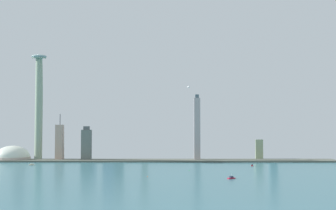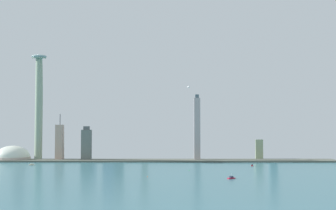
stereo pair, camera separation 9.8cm
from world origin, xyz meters
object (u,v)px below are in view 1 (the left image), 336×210
object	(u,v)px
skyscraper_8	(259,149)
channel_buoy_0	(189,170)
skyscraper_5	(145,134)
skyscraper_7	(197,129)
skyscraper_9	(273,137)
boat_2	(252,165)
observation_tower	(39,94)
skyscraper_4	(20,129)
channel_buoy_1	(147,176)
skyscraper_1	(109,137)
skyscraper_2	(60,143)
boat_1	(231,178)
skyscraper_3	(86,145)
skyscraper_0	(119,138)
skyscraper_6	(270,138)
airplane	(187,87)
stadium_dome	(12,157)
boat_0	(32,165)
skyscraper_10	(93,142)

from	to	relation	value
skyscraper_8	channel_buoy_0	distance (m)	294.80
channel_buoy_0	skyscraper_8	bearing A→B (deg)	53.28
skyscraper_5	skyscraper_8	xyz separation A→B (m)	(273.28, -34.37, -36.08)
skyscraper_7	skyscraper_9	bearing A→B (deg)	16.56
boat_2	observation_tower	bearing A→B (deg)	86.39
skyscraper_9	channel_buoy_0	distance (m)	346.29
skyscraper_4	observation_tower	bearing A→B (deg)	-43.76
skyscraper_5	channel_buoy_1	bearing A→B (deg)	-85.79
skyscraper_5	skyscraper_1	bearing A→B (deg)	175.86
skyscraper_2	boat_1	xyz separation A→B (m)	(354.63, -332.52, -40.63)
skyscraper_3	skyscraper_0	bearing A→B (deg)	57.60
skyscraper_8	skyscraper_5	bearing A→B (deg)	172.83
skyscraper_6	channel_buoy_1	xyz separation A→B (m)	(-291.08, -402.06, -49.91)
skyscraper_1	airplane	size ratio (longest dim) A/B	3.47
observation_tower	boat_2	bearing A→B (deg)	-15.04
skyscraper_3	skyscraper_9	distance (m)	450.28
skyscraper_1	skyscraper_4	xyz separation A→B (m)	(-224.95, 8.24, 19.79)
boat_1	skyscraper_1	bearing A→B (deg)	-88.52
observation_tower	skyscraper_4	world-z (taller)	observation_tower
airplane	observation_tower	bearing A→B (deg)	-108.66
channel_buoy_1	observation_tower	bearing A→B (deg)	131.26
skyscraper_9	boat_1	world-z (taller)	skyscraper_9
skyscraper_0	stadium_dome	bearing A→B (deg)	-159.42
observation_tower	airplane	xyz separation A→B (m)	(349.85, 9.44, 17.02)
skyscraper_1	channel_buoy_0	size ratio (longest dim) A/B	60.10
boat_2	stadium_dome	bearing A→B (deg)	88.04
skyscraper_5	skyscraper_6	distance (m)	320.35
skyscraper_7	boat_2	xyz separation A→B (m)	(104.65, -117.87, -73.48)
skyscraper_5	observation_tower	bearing A→B (deg)	-168.56
channel_buoy_0	boat_0	bearing A→B (deg)	162.30
skyscraper_3	boat_2	bearing A→B (deg)	-18.01
skyscraper_9	skyscraper_4	bearing A→B (deg)	178.24
skyscraper_0	skyscraper_8	world-z (taller)	skyscraper_0
skyscraper_2	skyscraper_9	bearing A→B (deg)	5.42
skyscraper_1	boat_2	bearing A→B (deg)	-29.99
observation_tower	skyscraper_8	bearing A→B (deg)	1.73
skyscraper_0	skyscraper_8	xyz separation A→B (m)	(341.96, -74.12, -24.88)
skyscraper_1	airplane	distance (m)	231.41
stadium_dome	skyscraper_0	distance (m)	259.77
boat_0	observation_tower	bearing A→B (deg)	-98.75
skyscraper_2	observation_tower	bearing A→B (deg)	176.73
skyscraper_3	skyscraper_5	world-z (taller)	skyscraper_5
skyscraper_9	observation_tower	bearing A→B (deg)	-175.37
stadium_dome	observation_tower	bearing A→B (deg)	0.16
skyscraper_10	observation_tower	bearing A→B (deg)	-154.22
boat_2	skyscraper_4	bearing A→B (deg)	81.92
skyscraper_1	boat_0	world-z (taller)	skyscraper_1
skyscraper_0	airplane	size ratio (longest dim) A/B	3.23
boat_0	skyscraper_4	bearing A→B (deg)	-83.42
skyscraper_6	boat_1	bearing A→B (deg)	-110.61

